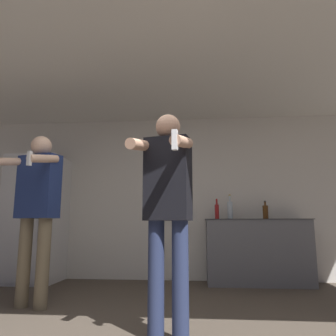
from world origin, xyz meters
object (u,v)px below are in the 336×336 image
at_px(bottle_amber_bourbon, 217,211).
at_px(bottle_clear_vodka, 230,210).
at_px(bottle_dark_rum, 265,212).
at_px(person_woman_foreground, 168,202).
at_px(person_man_side, 37,203).
at_px(refrigerator, 36,218).

bearing_deg(bottle_amber_bourbon, bottle_clear_vodka, 0.00).
relative_size(bottle_clear_vodka, bottle_dark_rum, 1.37).
bearing_deg(person_woman_foreground, bottle_clear_vodka, 73.48).
bearing_deg(bottle_dark_rum, person_man_side, -150.07).
bearing_deg(person_man_side, refrigerator, 116.90).
distance_m(person_woman_foreground, person_man_side, 1.69).
xyz_separation_m(bottle_clear_vodka, bottle_amber_bourbon, (-0.19, -0.00, -0.02)).
distance_m(refrigerator, person_woman_foreground, 3.20).
bearing_deg(bottle_amber_bourbon, bottle_dark_rum, 0.00).
relative_size(bottle_clear_vodka, bottle_amber_bourbon, 1.21).
relative_size(refrigerator, person_woman_foreground, 1.10).
height_order(bottle_amber_bourbon, person_woman_foreground, person_woman_foreground).
xyz_separation_m(bottle_dark_rum, person_man_side, (-2.68, -1.54, 0.04)).
bearing_deg(person_man_side, bottle_amber_bourbon, 37.90).
xyz_separation_m(refrigerator, bottle_amber_bourbon, (2.73, 0.07, 0.10)).
xyz_separation_m(bottle_amber_bourbon, person_woman_foreground, (-0.51, -2.38, -0.04)).
bearing_deg(bottle_clear_vodka, refrigerator, -178.67).
distance_m(bottle_amber_bourbon, person_man_side, 2.51).
relative_size(refrigerator, bottle_amber_bourbon, 6.25).
height_order(bottle_clear_vodka, bottle_amber_bourbon, bottle_clear_vodka).
distance_m(bottle_clear_vodka, bottle_dark_rum, 0.51).
bearing_deg(bottle_amber_bourbon, refrigerator, -178.58).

